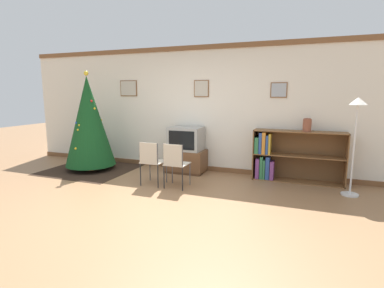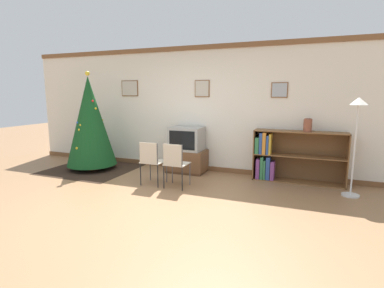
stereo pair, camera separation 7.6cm
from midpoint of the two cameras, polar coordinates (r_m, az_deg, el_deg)
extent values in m
plane|color=#936B47|center=(4.71, -8.65, -11.55)|extent=(24.00, 24.00, 0.00)
cube|color=silver|center=(6.61, 1.75, 6.64)|extent=(8.85, 0.08, 2.70)
cube|color=brown|center=(6.61, 1.64, 17.93)|extent=(8.85, 0.03, 0.10)
cube|color=brown|center=(6.75, 1.53, -4.48)|extent=(8.85, 0.03, 0.10)
cube|color=brown|center=(7.33, -11.46, 10.36)|extent=(0.44, 0.02, 0.37)
cube|color=#BCB7A8|center=(7.32, -11.51, 10.36)|extent=(0.41, 0.01, 0.33)
cube|color=brown|center=(6.52, 2.28, 10.51)|extent=(0.33, 0.02, 0.36)
cube|color=#BCB7A8|center=(6.51, 2.25, 10.51)|extent=(0.30, 0.01, 0.32)
cube|color=brown|center=(6.18, 16.67, 9.83)|extent=(0.32, 0.02, 0.30)
cube|color=#9EA8B2|center=(6.17, 16.66, 9.83)|extent=(0.28, 0.01, 0.26)
cube|color=#332319|center=(7.17, -18.09, -4.49)|extent=(1.84, 1.78, 0.01)
cylinder|color=maroon|center=(7.16, -18.11, -4.07)|extent=(0.36, 0.36, 0.10)
cone|color=#14471E|center=(7.00, -18.55, 4.16)|extent=(1.09, 1.09, 1.96)
sphere|color=yellow|center=(6.98, -19.02, 12.60)|extent=(0.10, 0.10, 0.10)
sphere|color=gold|center=(6.81, -20.40, 2.56)|extent=(0.05, 0.05, 0.05)
sphere|color=gold|center=(6.84, -17.60, 6.45)|extent=(0.05, 0.05, 0.05)
sphere|color=#1E4CB2|center=(6.90, -20.64, 3.81)|extent=(0.05, 0.05, 0.05)
sphere|color=silver|center=(7.38, -18.17, 1.97)|extent=(0.04, 0.04, 0.04)
sphere|color=red|center=(6.85, -18.10, 7.79)|extent=(0.05, 0.05, 0.05)
sphere|color=gold|center=(6.78, -20.76, -0.76)|extent=(0.06, 0.06, 0.06)
sphere|color=gold|center=(6.80, -20.19, 3.41)|extent=(0.04, 0.04, 0.04)
sphere|color=gold|center=(7.00, -16.42, 4.40)|extent=(0.05, 0.05, 0.05)
cube|color=#4C311E|center=(6.56, -0.68, -5.12)|extent=(0.80, 0.51, 0.05)
cube|color=brown|center=(6.50, -0.68, -3.04)|extent=(0.83, 0.53, 0.44)
cube|color=#9E9E99|center=(6.41, -0.69, 1.04)|extent=(0.69, 0.51, 0.50)
cube|color=black|center=(6.18, -1.62, 0.71)|extent=(0.57, 0.01, 0.39)
cube|color=#BCB29E|center=(5.66, -6.94, -3.33)|extent=(0.40, 0.40, 0.02)
cube|color=#BCB29E|center=(5.45, -7.95, -1.72)|extent=(0.35, 0.01, 0.38)
cylinder|color=#4C4C51|center=(5.95, -7.60, -4.89)|extent=(0.02, 0.02, 0.42)
cylinder|color=#4C4C51|center=(5.78, -4.47, -5.25)|extent=(0.02, 0.02, 0.42)
cylinder|color=#4C4C51|center=(5.65, -9.39, -5.72)|extent=(0.02, 0.02, 0.42)
cylinder|color=#4C4C51|center=(5.47, -6.14, -6.13)|extent=(0.02, 0.02, 0.42)
cylinder|color=#4C4C51|center=(5.60, -9.44, -3.77)|extent=(0.02, 0.02, 0.82)
cylinder|color=#4C4C51|center=(5.42, -6.18, -4.12)|extent=(0.02, 0.02, 0.82)
cube|color=#BCB29E|center=(5.45, -2.48, -3.77)|extent=(0.40, 0.40, 0.02)
cube|color=#BCB29E|center=(5.23, -3.35, -2.12)|extent=(0.35, 0.01, 0.38)
cylinder|color=#4C4C51|center=(5.73, -3.37, -5.37)|extent=(0.02, 0.02, 0.42)
cylinder|color=#4C4C51|center=(5.59, -0.01, -5.73)|extent=(0.02, 0.02, 0.42)
cylinder|color=#4C4C51|center=(5.42, -4.99, -6.27)|extent=(0.02, 0.02, 0.42)
cylinder|color=#4C4C51|center=(5.27, -1.47, -6.69)|extent=(0.02, 0.02, 0.42)
cylinder|color=#4C4C51|center=(5.37, -5.02, -4.25)|extent=(0.02, 0.02, 0.82)
cylinder|color=#4C4C51|center=(5.22, -1.48, -4.61)|extent=(0.02, 0.02, 0.82)
cube|color=brown|center=(6.16, 12.20, -1.82)|extent=(0.02, 0.36, 0.99)
cube|color=brown|center=(6.12, 27.82, -2.80)|extent=(0.02, 0.36, 0.99)
cube|color=brown|center=(6.00, 20.25, 2.21)|extent=(1.69, 0.36, 0.02)
cube|color=brown|center=(6.20, 19.72, -6.74)|extent=(1.69, 0.36, 0.02)
cube|color=brown|center=(6.08, 19.99, -2.15)|extent=(1.65, 0.36, 0.02)
cube|color=brown|center=(6.25, 20.04, -2.02)|extent=(1.69, 0.01, 0.99)
cube|color=#7A3D7F|center=(6.14, 12.86, -4.55)|extent=(0.07, 0.22, 0.40)
cube|color=#337547|center=(6.13, 13.57, -4.38)|extent=(0.06, 0.22, 0.44)
cube|color=#337547|center=(6.14, 14.06, -4.69)|extent=(0.04, 0.24, 0.38)
cube|color=#2D4C93|center=(6.13, 14.70, -4.39)|extent=(0.07, 0.27, 0.45)
cube|color=#7A3D7F|center=(6.11, 15.44, -4.88)|extent=(0.07, 0.22, 0.36)
cube|color=#337547|center=(6.06, 12.74, -0.21)|extent=(0.07, 0.24, 0.32)
cube|color=#2D4C93|center=(6.03, 13.40, 0.16)|extent=(0.05, 0.21, 0.41)
cube|color=orange|center=(6.06, 14.07, 0.24)|extent=(0.06, 0.29, 0.42)
cube|color=#2D4C93|center=(6.06, 14.66, -0.07)|extent=(0.04, 0.30, 0.37)
cube|color=gold|center=(6.02, 15.07, 0.02)|extent=(0.04, 0.24, 0.40)
cylinder|color=brown|center=(5.95, 21.52, 3.30)|extent=(0.15, 0.15, 0.24)
torus|color=brown|center=(5.94, 21.59, 4.43)|extent=(0.13, 0.13, 0.03)
cylinder|color=silver|center=(5.75, 28.25, -8.57)|extent=(0.28, 0.28, 0.03)
cylinder|color=silver|center=(5.57, 28.87, -1.14)|extent=(0.03, 0.03, 1.49)
cone|color=white|center=(5.50, 29.55, 7.13)|extent=(0.28, 0.28, 0.12)
camera|label=1|loc=(0.04, -89.60, 0.07)|focal=28.00mm
camera|label=2|loc=(0.04, 90.40, -0.07)|focal=28.00mm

